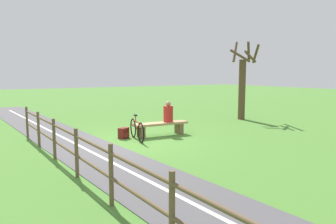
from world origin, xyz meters
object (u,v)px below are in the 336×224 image
(person_seated, at_px, (168,113))
(bicycle, at_px, (137,130))
(tree_far_left, at_px, (243,83))
(bench, at_px, (161,126))
(backpack, at_px, (124,133))

(person_seated, xyz_separation_m, bicycle, (1.38, 0.21, -0.45))
(tree_far_left, bearing_deg, bench, 14.97)
(tree_far_left, bearing_deg, backpack, 9.87)
(bench, height_order, person_seated, person_seated)
(bench, relative_size, backpack, 4.92)
(bench, bearing_deg, person_seated, -180.00)
(bench, bearing_deg, bicycle, 15.69)
(person_seated, distance_m, tree_far_left, 5.49)
(person_seated, height_order, bicycle, person_seated)
(person_seated, relative_size, bicycle, 0.46)
(person_seated, relative_size, backpack, 1.80)
(bench, height_order, backpack, bench)
(bicycle, xyz_separation_m, backpack, (0.26, -0.52, -0.18))
(bench, distance_m, bicycle, 1.09)
(person_seated, xyz_separation_m, backpack, (1.64, -0.30, -0.63))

